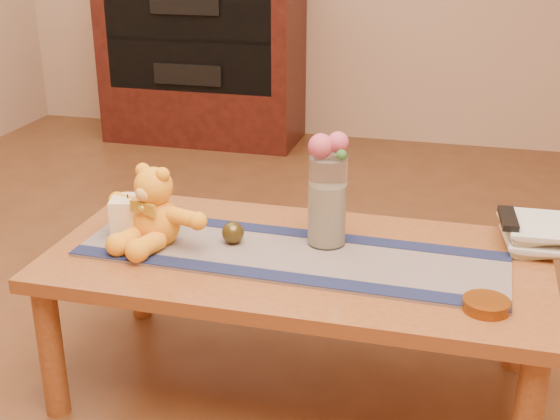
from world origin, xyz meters
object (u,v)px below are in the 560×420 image
(tv_remote, at_px, (508,218))
(glass_vase, at_px, (327,201))
(bronze_ball, at_px, (233,233))
(pillar_candle, at_px, (129,217))
(book_bottom, at_px, (505,241))
(teddy_bear, at_px, (156,206))
(amber_dish, at_px, (486,305))

(tv_remote, bearing_deg, glass_vase, -169.92)
(bronze_ball, xyz_separation_m, tv_remote, (0.77, 0.20, 0.04))
(pillar_candle, distance_m, book_bottom, 1.10)
(teddy_bear, height_order, pillar_candle, teddy_bear)
(teddy_bear, relative_size, pillar_candle, 2.74)
(teddy_bear, bearing_deg, amber_dish, 7.39)
(book_bottom, relative_size, tv_remote, 1.39)
(pillar_candle, distance_m, glass_vase, 0.59)
(tv_remote, bearing_deg, pillar_candle, -172.86)
(teddy_bear, height_order, tv_remote, teddy_bear)
(tv_remote, bearing_deg, amber_dish, -102.14)
(glass_vase, relative_size, tv_remote, 1.62)
(glass_vase, bearing_deg, tv_remote, 14.89)
(teddy_bear, bearing_deg, bronze_ball, 28.81)
(glass_vase, height_order, amber_dish, glass_vase)
(pillar_candle, xyz_separation_m, bronze_ball, (0.31, 0.03, -0.03))
(teddy_bear, xyz_separation_m, glass_vase, (0.48, 0.11, 0.02))
(glass_vase, relative_size, book_bottom, 1.17)
(teddy_bear, xyz_separation_m, tv_remote, (0.98, 0.25, -0.03))
(book_bottom, bearing_deg, amber_dish, -104.85)
(pillar_candle, relative_size, tv_remote, 0.74)
(teddy_bear, xyz_separation_m, amber_dish, (0.93, -0.16, -0.10))
(pillar_candle, height_order, tv_remote, pillar_candle)
(glass_vase, xyz_separation_m, book_bottom, (0.50, 0.14, -0.13))
(pillar_candle, relative_size, bronze_ball, 1.83)
(pillar_candle, bearing_deg, bronze_ball, 4.87)
(glass_vase, height_order, bronze_ball, glass_vase)
(teddy_bear, height_order, glass_vase, glass_vase)
(glass_vase, distance_m, amber_dish, 0.54)
(teddy_bear, height_order, amber_dish, teddy_bear)
(book_bottom, xyz_separation_m, tv_remote, (0.00, -0.01, 0.07))
(teddy_bear, distance_m, book_bottom, 1.02)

